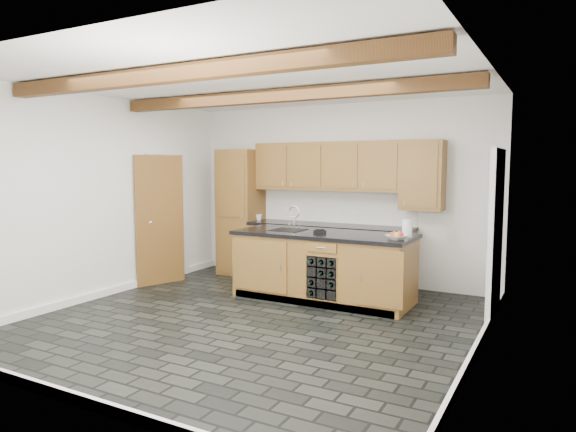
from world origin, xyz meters
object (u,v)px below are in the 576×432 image
Objects in this scene: island at (323,266)px; kitchen_scale at (320,231)px; fruit_bowl at (397,237)px; paper_towel at (407,228)px.

island is 12.38× the size of kitchen_scale.
kitchen_scale is 0.79× the size of fruit_bowl.
kitchen_scale is at bearing 173.78° from fruit_bowl.
island is 1.20m from fruit_bowl.
fruit_bowl is (1.10, -0.12, 0.01)m from kitchen_scale.
island is 11.27× the size of paper_towel.
island is at bearing -173.14° from paper_towel.
island is at bearing 43.22° from kitchen_scale.
kitchen_scale is at bearing -170.22° from paper_towel.
kitchen_scale is 0.91× the size of paper_towel.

